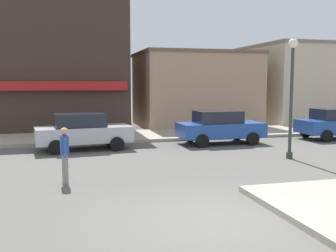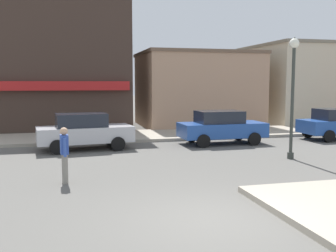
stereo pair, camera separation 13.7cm
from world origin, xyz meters
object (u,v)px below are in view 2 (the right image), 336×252
at_px(pedestrian_crossing_near, 64,153).
at_px(parked_car_second, 221,127).
at_px(lamp_post, 293,80).
at_px(parked_car_nearest, 84,131).

bearing_deg(pedestrian_crossing_near, parked_car_second, 38.96).
bearing_deg(parked_car_second, lamp_post, -74.03).
height_order(lamp_post, parked_car_second, lamp_post).
relative_size(parked_car_nearest, pedestrian_crossing_near, 2.58).
relative_size(lamp_post, parked_car_nearest, 1.09).
relative_size(lamp_post, parked_car_second, 1.13).
bearing_deg(parked_car_second, parked_car_nearest, -179.74).
xyz_separation_m(lamp_post, parked_car_second, (-1.17, 4.07, -2.15)).
bearing_deg(parked_car_second, pedestrian_crossing_near, -141.04).
xyz_separation_m(parked_car_second, pedestrian_crossing_near, (-7.09, -5.73, 0.06)).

